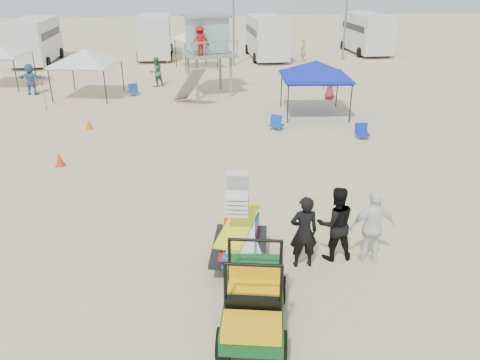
{
  "coord_description": "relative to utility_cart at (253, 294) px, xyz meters",
  "views": [
    {
      "loc": [
        -0.95,
        -8.71,
        6.6
      ],
      "look_at": [
        0.5,
        3.0,
        1.3
      ],
      "focal_mm": 35.0,
      "sensor_mm": 36.0,
      "label": 1
    }
  ],
  "objects": [
    {
      "name": "light_pole_left",
      "position": [
        2.79,
        28.4,
        3.17
      ],
      "size": [
        0.14,
        0.14,
        8.0
      ],
      "primitive_type": "cylinder",
      "color": "slate",
      "rests_on": "ground"
    },
    {
      "name": "canopy_white_a",
      "position": [
        -6.43,
        19.9,
        1.69
      ],
      "size": [
        3.76,
        3.76,
        3.07
      ],
      "color": "black",
      "rests_on": "ground"
    },
    {
      "name": "umbrella_a",
      "position": [
        -8.18,
        17.15,
        0.03
      ],
      "size": [
        2.36,
        2.38,
        1.71
      ],
      "primitive_type": "imported",
      "rotation": [
        0.0,
        0.0,
        -0.31
      ],
      "color": "red",
      "rests_on": "ground"
    },
    {
      "name": "ground",
      "position": [
        -0.21,
        1.4,
        -0.83
      ],
      "size": [
        140.0,
        140.0,
        0.0
      ],
      "primitive_type": "plane",
      "color": "beige",
      "rests_on": "ground"
    },
    {
      "name": "beach_chair_a",
      "position": [
        -4.0,
        19.99,
        -0.52
      ],
      "size": [
        0.69,
        0.75,
        0.64
      ],
      "color": "#0E40A1",
      "rests_on": "ground"
    },
    {
      "name": "light_pole_right",
      "position": [
        11.79,
        29.9,
        3.17
      ],
      "size": [
        0.14,
        0.14,
        8.0
      ],
      "primitive_type": "cylinder",
      "color": "slate",
      "rests_on": "ground"
    },
    {
      "name": "lifeguard_tower",
      "position": [
        0.32,
        19.8,
        2.35
      ],
      "size": [
        3.2,
        3.2,
        4.27
      ],
      "color": "gray",
      "rests_on": "ground"
    },
    {
      "name": "man_right",
      "position": [
        3.22,
        2.03,
        0.12
      ],
      "size": [
        1.12,
        0.48,
        1.89
      ],
      "primitive_type": "imported",
      "rotation": [
        0.0,
        0.0,
        3.13
      ],
      "color": "white",
      "rests_on": "ground"
    },
    {
      "name": "canopy_white_c",
      "position": [
        -0.07,
        27.54,
        1.92
      ],
      "size": [
        3.15,
        3.15,
        3.3
      ],
      "color": "black",
      "rests_on": "ground"
    },
    {
      "name": "beach_chair_b",
      "position": [
        6.38,
        11.02,
        -0.52
      ],
      "size": [
        0.6,
        0.64,
        0.64
      ],
      "color": "#1027B4",
      "rests_on": "ground"
    },
    {
      "name": "cone_near",
      "position": [
        -5.79,
        9.37,
        -0.58
      ],
      "size": [
        0.34,
        0.34,
        0.5
      ],
      "primitive_type": "cone",
      "color": "#EB3B07",
      "rests_on": "ground"
    },
    {
      "name": "umbrella_b",
      "position": [
        -2.02,
        22.83,
        0.06
      ],
      "size": [
        2.58,
        2.6,
        1.78
      ],
      "primitive_type": "imported",
      "rotation": [
        0.0,
        0.0,
        0.41
      ],
      "color": "yellow",
      "rests_on": "ground"
    },
    {
      "name": "rv_far_right",
      "position": [
        14.78,
        32.89,
        0.97
      ],
      "size": [
        2.64,
        6.6,
        3.25
      ],
      "color": "silver",
      "rests_on": "ground"
    },
    {
      "name": "utility_cart",
      "position": [
        0.0,
        0.0,
        0.0
      ],
      "size": [
        1.59,
        2.52,
        1.78
      ],
      "color": "#0B4A1A",
      "rests_on": "ground"
    },
    {
      "name": "cone_far",
      "position": [
        -5.46,
        13.73,
        -0.58
      ],
      "size": [
        0.34,
        0.34,
        0.5
      ],
      "primitive_type": "cone",
      "color": "orange",
      "rests_on": "ground"
    },
    {
      "name": "rv_mid_left",
      "position": [
        -3.22,
        32.89,
        0.97
      ],
      "size": [
        2.65,
        6.5,
        3.25
      ],
      "color": "silver",
      "rests_on": "ground"
    },
    {
      "name": "rv_mid_right",
      "position": [
        5.78,
        31.39,
        0.97
      ],
      "size": [
        2.64,
        7.0,
        3.25
      ],
      "color": "silver",
      "rests_on": "ground"
    },
    {
      "name": "rv_far_left",
      "position": [
        -12.22,
        31.39,
        0.97
      ],
      "size": [
        2.64,
        6.8,
        3.25
      ],
      "color": "silver",
      "rests_on": "ground"
    },
    {
      "name": "surf_trailer",
      "position": [
        0.0,
        2.33,
        0.03
      ],
      "size": [
        1.63,
        2.5,
        2.11
      ],
      "color": "black",
      "rests_on": "ground"
    },
    {
      "name": "canopy_blue",
      "position": [
        5.27,
        14.84,
        1.69
      ],
      "size": [
        3.39,
        3.39,
        3.07
      ],
      "color": "black",
      "rests_on": "ground"
    },
    {
      "name": "man_mid",
      "position": [
        2.37,
        2.28,
        0.13
      ],
      "size": [
        0.94,
        0.73,
        1.93
      ],
      "primitive_type": "imported",
      "rotation": [
        0.0,
        0.0,
        3.15
      ],
      "color": "black",
      "rests_on": "ground"
    },
    {
      "name": "distant_beachgoers",
      "position": [
        -2.68,
        21.89,
        0.05
      ],
      "size": [
        19.3,
        12.46,
        1.8
      ],
      "color": "#467552",
      "rests_on": "ground"
    },
    {
      "name": "man_left",
      "position": [
        1.52,
        2.03,
        0.1
      ],
      "size": [
        0.68,
        0.45,
        1.86
      ],
      "primitive_type": "imported",
      "rotation": [
        0.0,
        0.0,
        3.14
      ],
      "color": "black",
      "rests_on": "ground"
    },
    {
      "name": "beach_chair_c",
      "position": [
        2.98,
        12.71,
        -0.52
      ],
      "size": [
        0.73,
        0.84,
        0.64
      ],
      "color": "#103DB6",
      "rests_on": "ground"
    }
  ]
}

